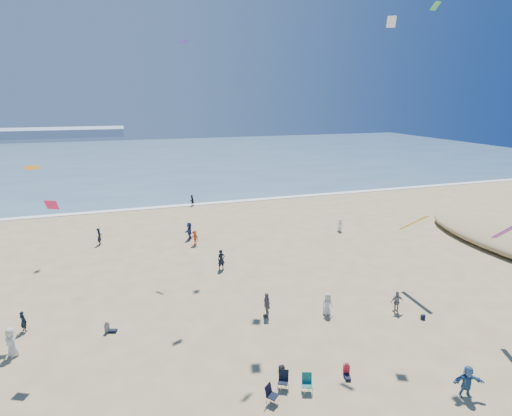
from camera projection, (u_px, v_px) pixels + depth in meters
name	position (u px, v px, depth m)	size (l,w,h in m)	color
ocean	(145.00, 158.00, 102.41)	(220.00, 100.00, 0.06)	#476B84
surf_line	(163.00, 207.00, 56.50)	(220.00, 1.20, 0.08)	white
standing_flyers	(225.00, 272.00, 33.42)	(31.07, 45.10, 1.88)	silver
chair_cluster	(288.00, 386.00, 20.61)	(2.81, 1.63, 1.00)	black
black_backpack	(282.00, 369.00, 22.41)	(0.30, 0.22, 0.38)	black
navy_bag	(423.00, 317.00, 27.80)	(0.28, 0.18, 0.34)	black
kites_aloft	(340.00, 102.00, 26.10)	(41.00, 41.48, 27.17)	white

